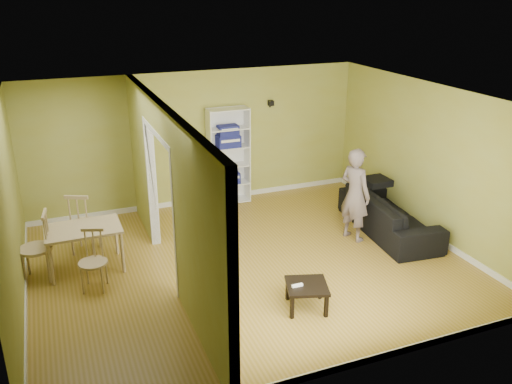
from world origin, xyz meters
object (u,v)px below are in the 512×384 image
chair_left (35,247)px  chair_near (93,261)px  sofa (389,209)px  dining_table (83,232)px  bookshelf (228,156)px  coffee_table (307,288)px  person (356,187)px  chair_far (84,222)px

chair_left → chair_near: (0.74, -0.60, -0.08)m
chair_left → chair_near: chair_left is taller
sofa → dining_table: size_ratio=2.08×
bookshelf → dining_table: (-2.92, -1.84, -0.34)m
coffee_table → person: bearing=44.0°
bookshelf → chair_far: size_ratio=1.80×
dining_table → person: bearing=-7.5°
sofa → chair_near: (-5.01, -0.09, 0.01)m
bookshelf → chair_far: 3.14m
sofa → coffee_table: size_ratio=4.25×
dining_table → bookshelf: bearing=32.2°
sofa → chair_near: 5.01m
bookshelf → coffee_table: 4.11m
dining_table → chair_near: chair_near is taller
coffee_table → chair_near: (-2.59, 1.56, 0.13)m
bookshelf → dining_table: bookshelf is taller
sofa → person: person is taller
bookshelf → chair_left: bearing=-152.3°
coffee_table → chair_left: size_ratio=0.51×
person → coffee_table: (-1.70, -1.64, -0.63)m
chair_left → coffee_table: bearing=65.1°
sofa → chair_left: chair_left is taller
person → dining_table: (-4.34, 0.57, -0.33)m
chair_near → bookshelf: bearing=59.9°
sofa → chair_left: size_ratio=2.18×
dining_table → chair_near: 0.68m
sofa → person: bearing=95.6°
bookshelf → coffee_table: (-0.28, -4.05, -0.64)m
chair_left → chair_far: size_ratio=1.00×
person → chair_near: 4.32m
person → chair_near: person is taller
chair_left → chair_near: 0.95m
bookshelf → coffee_table: size_ratio=3.52×
chair_far → bookshelf: bearing=-131.7°
coffee_table → chair_near: chair_near is taller
sofa → dining_table: 5.10m
dining_table → chair_near: bearing=-85.3°
person → bookshelf: size_ratio=0.99×
chair_left → dining_table: bearing=102.8°
coffee_table → dining_table: 3.46m
bookshelf → chair_near: size_ratio=2.15×
chair_far → chair_left: bearing=66.7°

